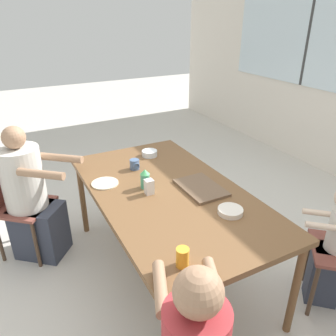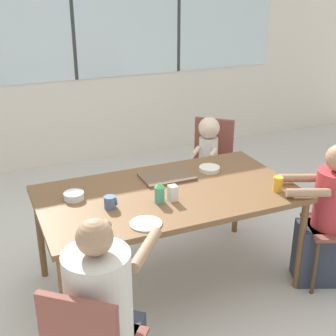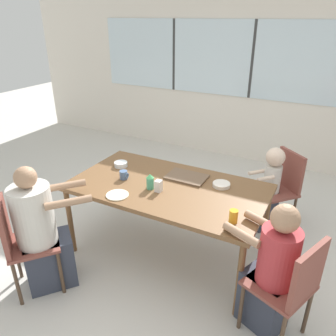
{
  "view_description": "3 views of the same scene",
  "coord_description": "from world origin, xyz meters",
  "views": [
    {
      "loc": [
        1.82,
        -0.95,
        1.92
      ],
      "look_at": [
        0.0,
        0.0,
        0.93
      ],
      "focal_mm": 35.0,
      "sensor_mm": 36.0,
      "label": 1
    },
    {
      "loc": [
        -1.17,
        -2.72,
        2.17
      ],
      "look_at": [
        0.0,
        0.0,
        0.93
      ],
      "focal_mm": 50.0,
      "sensor_mm": 36.0,
      "label": 2
    },
    {
      "loc": [
        1.25,
        -2.37,
        2.19
      ],
      "look_at": [
        0.0,
        0.0,
        0.93
      ],
      "focal_mm": 35.0,
      "sensor_mm": 36.0,
      "label": 3
    }
  ],
  "objects": [
    {
      "name": "coffee_mug",
      "position": [
        -0.44,
        -0.08,
        0.79
      ],
      "size": [
        0.08,
        0.08,
        0.08
      ],
      "color": "slate",
      "rests_on": "dining_table"
    },
    {
      "name": "bowl_cereal",
      "position": [
        0.44,
        0.22,
        0.77
      ],
      "size": [
        0.16,
        0.16,
        0.03
      ],
      "color": "silver",
      "rests_on": "dining_table"
    },
    {
      "name": "food_tray_dark",
      "position": [
        0.09,
        0.22,
        0.76
      ],
      "size": [
        0.38,
        0.26,
        0.02
      ],
      "color": "brown",
      "rests_on": "dining_table"
    },
    {
      "name": "milk_carton_small",
      "position": [
        -0.02,
        -0.14,
        0.81
      ],
      "size": [
        0.06,
        0.06,
        0.11
      ],
      "color": "silver",
      "rests_on": "dining_table"
    },
    {
      "name": "chair_for_man_blue_shirt",
      "position": [
        -0.84,
        -1.01,
        0.54
      ],
      "size": [
        0.56,
        0.56,
        0.89
      ],
      "rotation": [
        0.0,
        0.0,
        -0.69
      ],
      "color": "brown",
      "rests_on": "ground_plane"
    },
    {
      "name": "dining_table",
      "position": [
        0.0,
        0.0,
        0.7
      ],
      "size": [
        1.8,
        0.99,
        0.75
      ],
      "color": "brown",
      "rests_on": "ground_plane"
    },
    {
      "name": "sippy_cup",
      "position": [
        -0.12,
        -0.13,
        0.83
      ],
      "size": [
        0.07,
        0.07,
        0.15
      ],
      "color": "#4CA57F",
      "rests_on": "dining_table"
    },
    {
      "name": "person_man_blue_shirt",
      "position": [
        -0.73,
        -0.88,
        0.52
      ],
      "size": [
        0.62,
        0.66,
        1.15
      ],
      "rotation": [
        0.0,
        0.0,
        -0.69
      ],
      "color": "#333847",
      "rests_on": "ground_plane"
    },
    {
      "name": "ground_plane",
      "position": [
        0.0,
        0.0,
        0.0
      ],
      "size": [
        16.0,
        16.0,
        0.0
      ],
      "primitive_type": "plane",
      "color": "beige"
    },
    {
      "name": "plate_tortillas",
      "position": [
        -0.31,
        -0.37,
        0.76
      ],
      "size": [
        0.2,
        0.2,
        0.01
      ],
      "color": "beige",
      "rests_on": "dining_table"
    },
    {
      "name": "person_toddler",
      "position": [
        0.78,
        0.86,
        0.49
      ],
      "size": [
        0.35,
        0.36,
        0.96
      ],
      "rotation": [
        0.0,
        0.0,
        -3.87
      ],
      "color": "#333847",
      "rests_on": "ground_plane"
    },
    {
      "name": "juice_glass",
      "position": [
        0.71,
        -0.29,
        0.81
      ],
      "size": [
        0.07,
        0.07,
        0.1
      ],
      "color": "gold",
      "rests_on": "dining_table"
    },
    {
      "name": "bowl_white_shallow",
      "position": [
        -0.63,
        0.14,
        0.78
      ],
      "size": [
        0.14,
        0.14,
        0.05
      ],
      "color": "silver",
      "rests_on": "dining_table"
    }
  ]
}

